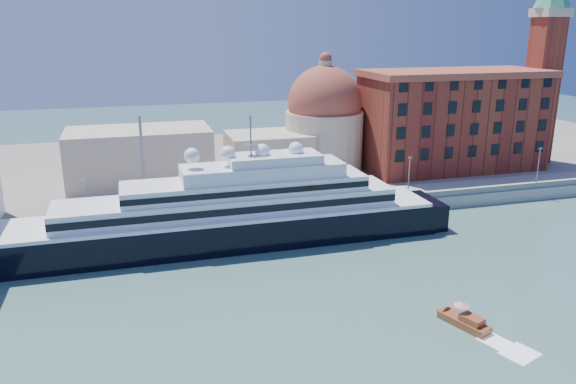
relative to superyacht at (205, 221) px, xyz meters
name	(u,v)px	position (x,y,z in m)	size (l,w,h in m)	color
ground	(313,299)	(11.14, -23.00, -4.32)	(400.00, 400.00, 0.00)	#345A56
quay	(256,212)	(11.14, 11.00, -3.07)	(180.00, 10.00, 2.50)	gray
land	(220,164)	(11.14, 52.00, -3.32)	(260.00, 72.00, 2.00)	slate
quay_fence	(262,210)	(11.14, 6.50, -1.22)	(180.00, 0.10, 1.20)	slate
superyacht	(205,221)	(0.00, 0.00, 0.00)	(83.81, 11.62, 25.05)	black
water_taxi	(465,321)	(26.65, -34.68, -3.58)	(4.24, 6.84, 3.08)	maroon
warehouse	(452,119)	(63.14, 29.00, 9.47)	(43.00, 19.00, 23.25)	maroon
campanile	(546,53)	(87.14, 29.00, 24.43)	(8.40, 8.40, 47.00)	maroon
church	(259,137)	(17.53, 34.72, 6.59)	(66.00, 18.00, 25.50)	beige
lamp_posts	(187,175)	(-1.53, 9.27, 5.52)	(120.80, 2.40, 18.00)	slate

